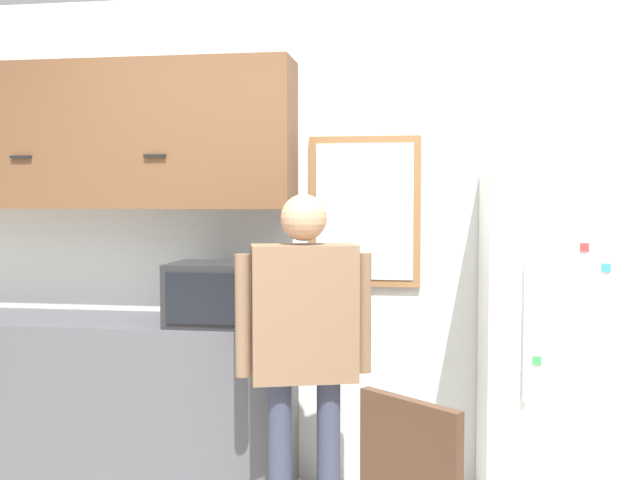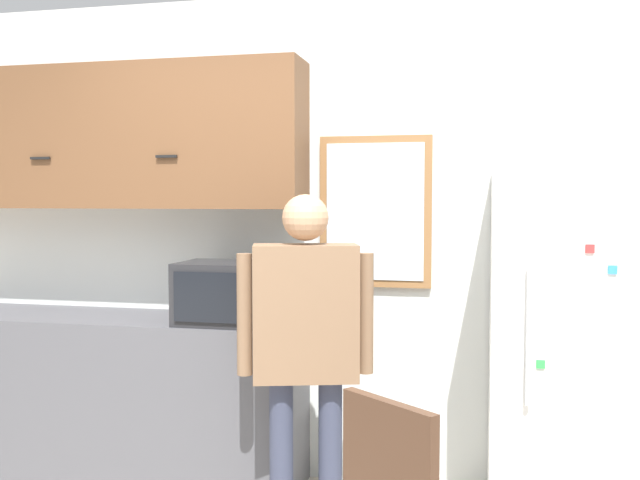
% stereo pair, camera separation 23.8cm
% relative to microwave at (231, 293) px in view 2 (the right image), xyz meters
% --- Properties ---
extents(back_wall, '(6.00, 0.06, 2.70)m').
position_rel_microwave_xyz_m(back_wall, '(0.38, 0.40, 0.26)').
color(back_wall, silver).
rests_on(back_wall, ground_plane).
extents(counter, '(2.15, 0.57, 0.93)m').
position_rel_microwave_xyz_m(counter, '(-0.75, 0.09, -0.62)').
color(counter, '#4C4C51').
rests_on(counter, ground_plane).
extents(upper_cabinets, '(2.15, 0.34, 0.79)m').
position_rel_microwave_xyz_m(upper_cabinets, '(-0.75, 0.21, 0.83)').
color(upper_cabinets, brown).
extents(microwave, '(0.54, 0.38, 0.32)m').
position_rel_microwave_xyz_m(microwave, '(0.00, 0.00, 0.00)').
color(microwave, '#232326').
rests_on(microwave, counter).
extents(person, '(0.60, 0.35, 1.60)m').
position_rel_microwave_xyz_m(person, '(0.48, -0.35, -0.11)').
color(person, '#33384C').
rests_on(person, ground_plane).
extents(refrigerator, '(0.69, 0.72, 1.71)m').
position_rel_microwave_xyz_m(refrigerator, '(1.65, 0.02, -0.23)').
color(refrigerator, white).
rests_on(refrigerator, ground_plane).
extents(window, '(0.61, 0.05, 0.82)m').
position_rel_microwave_xyz_m(window, '(0.70, 0.36, 0.42)').
color(window, olive).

